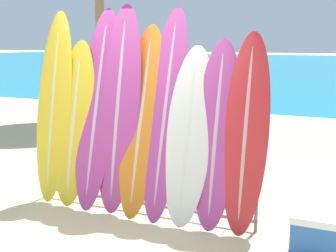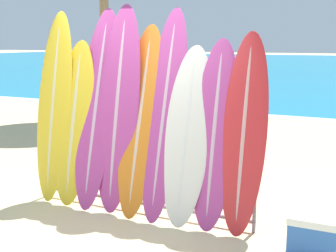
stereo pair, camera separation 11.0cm
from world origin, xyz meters
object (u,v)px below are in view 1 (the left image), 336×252
(surfboard_slot_0, at_px, (54,107))
(surfboard_slot_8, at_px, (246,134))
(surfboard_rack, at_px, (141,173))
(surfboard_slot_3, at_px, (119,109))
(person_near_water, at_px, (81,105))
(surfboard_slot_2, at_px, (97,108))
(surfboard_slot_1, at_px, (74,123))
(cooler_box, at_px, (316,234))
(surfboard_slot_4, at_px, (141,120))
(surfboard_slot_6, at_px, (189,135))
(surfboard_slot_7, at_px, (216,134))
(surfboard_slot_5, at_px, (166,114))
(person_far_left, at_px, (153,91))

(surfboard_slot_0, distance_m, surfboard_slot_8, 2.61)
(surfboard_slot_0, bearing_deg, surfboard_rack, -0.83)
(surfboard_slot_3, height_order, person_near_water, surfboard_slot_3)
(person_near_water, bearing_deg, surfboard_slot_2, 22.36)
(surfboard_slot_1, height_order, cooler_box, surfboard_slot_1)
(surfboard_slot_0, bearing_deg, surfboard_slot_4, 0.91)
(surfboard_slot_6, xyz_separation_m, surfboard_slot_7, (0.33, 0.02, 0.04))
(surfboard_slot_5, distance_m, surfboard_slot_7, 0.69)
(surfboard_slot_7, bearing_deg, surfboard_slot_8, -0.86)
(surfboard_slot_1, height_order, person_near_water, surfboard_slot_1)
(surfboard_slot_2, distance_m, surfboard_slot_8, 1.96)
(surfboard_slot_7, xyz_separation_m, cooler_box, (1.16, -0.27, -0.87))
(surfboard_slot_5, xyz_separation_m, person_far_left, (-2.81, 5.31, -0.38))
(person_near_water, bearing_deg, surfboard_rack, 29.52)
(surfboard_slot_1, relative_size, person_near_water, 1.33)
(cooler_box, bearing_deg, surfboard_slot_4, 171.72)
(surfboard_slot_4, xyz_separation_m, person_near_water, (-2.69, 2.56, -0.29))
(surfboard_slot_5, height_order, surfboard_slot_7, surfboard_slot_5)
(surfboard_slot_2, relative_size, person_far_left, 1.57)
(surfboard_slot_6, height_order, person_near_water, surfboard_slot_6)
(surfboard_slot_1, height_order, surfboard_slot_3, surfboard_slot_3)
(surfboard_slot_5, xyz_separation_m, cooler_box, (1.82, -0.34, -1.05))
(surfboard_slot_4, distance_m, cooler_box, 2.36)
(surfboard_slot_0, xyz_separation_m, surfboard_slot_4, (1.29, 0.02, -0.09))
(surfboard_rack, height_order, surfboard_slot_6, surfboard_slot_6)
(surfboard_slot_0, bearing_deg, surfboard_slot_3, 0.92)
(surfboard_rack, xyz_separation_m, surfboard_slot_0, (-1.29, 0.02, 0.74))
(surfboard_slot_6, distance_m, person_near_water, 4.24)
(surfboard_slot_3, bearing_deg, surfboard_slot_0, -179.08)
(surfboard_slot_0, xyz_separation_m, surfboard_slot_7, (2.26, -0.02, -0.18))
(surfboard_rack, xyz_separation_m, person_near_water, (-2.70, 2.60, 0.36))
(person_near_water, bearing_deg, surfboard_slot_4, 29.92)
(surfboard_rack, height_order, surfboard_slot_2, surfboard_slot_2)
(surfboard_slot_7, distance_m, surfboard_slot_8, 0.35)
(surfboard_slot_5, relative_size, surfboard_slot_7, 1.17)
(surfboard_slot_3, height_order, cooler_box, surfboard_slot_3)
(surfboard_slot_4, distance_m, surfboard_slot_5, 0.33)
(surfboard_slot_4, bearing_deg, cooler_box, -8.28)
(surfboard_slot_0, relative_size, surfboard_slot_6, 1.21)
(person_far_left, bearing_deg, surfboard_slot_4, -2.43)
(surfboard_slot_3, bearing_deg, surfboard_rack, -6.21)
(surfboard_rack, relative_size, person_far_left, 1.82)
(cooler_box, bearing_deg, surfboard_slot_7, 166.72)
(surfboard_rack, height_order, person_far_left, person_far_left)
(surfboard_slot_8, distance_m, cooler_box, 1.25)
(surfboard_slot_0, distance_m, surfboard_slot_6, 1.94)
(surfboard_slot_5, bearing_deg, surfboard_slot_7, -5.53)
(surfboard_slot_1, distance_m, surfboard_slot_7, 1.93)
(surfboard_slot_6, xyz_separation_m, person_far_left, (-3.14, 5.39, -0.15))
(surfboard_slot_6, height_order, surfboard_slot_8, surfboard_slot_8)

